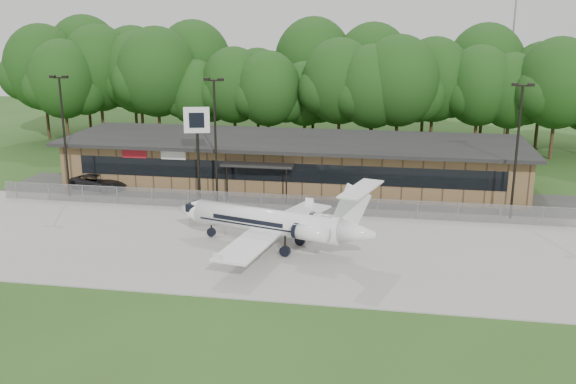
% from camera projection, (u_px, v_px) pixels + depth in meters
% --- Properties ---
extents(ground, '(160.00, 160.00, 0.00)m').
position_uv_depth(ground, '(223.00, 291.00, 35.95)').
color(ground, '#28481A').
rests_on(ground, ground).
extents(apron, '(64.00, 18.00, 0.08)m').
position_uv_depth(apron, '(254.00, 242.00, 43.54)').
color(apron, '#9E9B93').
rests_on(apron, ground).
extents(parking_lot, '(50.00, 9.00, 0.06)m').
position_uv_depth(parking_lot, '(284.00, 197.00, 54.46)').
color(parking_lot, '#383835').
rests_on(parking_lot, ground).
extents(terminal, '(41.00, 11.65, 4.30)m').
position_uv_depth(terminal, '(293.00, 161.00, 58.11)').
color(terminal, brown).
rests_on(terminal, ground).
extents(fence, '(46.00, 0.04, 1.52)m').
position_uv_depth(fence, '(274.00, 203.00, 49.99)').
color(fence, gray).
rests_on(fence, ground).
extents(treeline, '(72.00, 12.00, 15.00)m').
position_uv_depth(treeline, '(318.00, 82.00, 73.85)').
color(treeline, '#1A3E13').
rests_on(treeline, ground).
extents(radio_mast, '(0.20, 0.20, 25.00)m').
position_uv_depth(radio_mast, '(513.00, 37.00, 74.59)').
color(radio_mast, gray).
rests_on(radio_mast, ground).
extents(light_pole_left, '(1.55, 0.30, 10.23)m').
position_uv_depth(light_pole_left, '(64.00, 127.00, 53.00)').
color(light_pole_left, black).
rests_on(light_pole_left, ground).
extents(light_pole_mid, '(1.55, 0.30, 10.23)m').
position_uv_depth(light_pole_mid, '(215.00, 132.00, 50.85)').
color(light_pole_mid, black).
rests_on(light_pole_mid, ground).
extents(light_pole_right, '(1.55, 0.30, 10.23)m').
position_uv_depth(light_pole_right, '(518.00, 141.00, 47.06)').
color(light_pole_right, black).
rests_on(light_pole_right, ground).
extents(business_jet, '(14.71, 13.21, 4.99)m').
position_uv_depth(business_jet, '(274.00, 223.00, 41.93)').
color(business_jet, white).
rests_on(business_jet, ground).
extents(suv, '(5.70, 3.74, 1.46)m').
position_uv_depth(suv, '(99.00, 182.00, 56.64)').
color(suv, '#272729').
rests_on(suv, ground).
extents(pole_sign, '(2.06, 0.68, 7.88)m').
position_uv_depth(pole_sign, '(197.00, 130.00, 51.38)').
color(pole_sign, black).
rests_on(pole_sign, ground).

